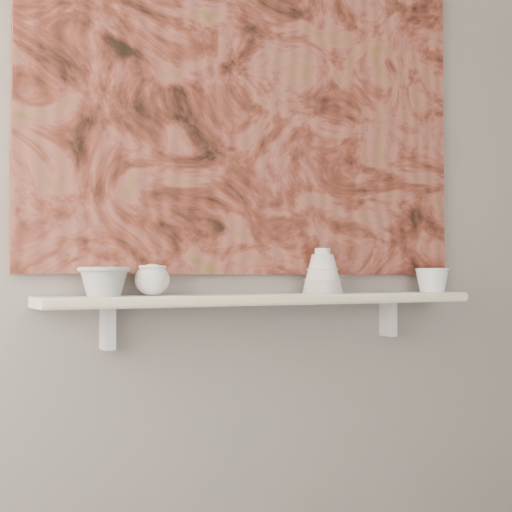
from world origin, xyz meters
TOP-DOWN VIEW (x-y plane):
  - wall_back at (0.00, 1.60)m, footprint 3.60×0.00m
  - shelf at (0.00, 1.51)m, footprint 1.40×0.18m
  - shelf_stripe at (0.00, 1.41)m, footprint 1.40×0.01m
  - bracket_left at (-0.49, 1.57)m, footprint 0.03×0.06m
  - bracket_right at (0.49, 1.57)m, footprint 0.03×0.06m
  - painting at (0.00, 1.59)m, footprint 1.50×0.02m
  - house_motif at (0.45, 1.57)m, footprint 0.09×0.00m
  - bowl_grey at (-0.52, 1.51)m, footprint 0.14×0.14m
  - cup_cream at (-0.38, 1.51)m, footprint 0.12×0.12m
  - bell_vessel at (0.18, 1.51)m, footprint 0.17×0.17m
  - bowl_white at (0.63, 1.51)m, footprint 0.14×0.14m

SIDE VIEW (x-z plane):
  - bracket_left at x=-0.49m, z-range 0.78..0.90m
  - bracket_right at x=0.49m, z-range 0.78..0.90m
  - shelf at x=0.00m, z-range 0.90..0.93m
  - shelf_stripe at x=0.00m, z-range 0.91..0.92m
  - bowl_grey at x=-0.52m, z-range 0.93..1.01m
  - bowl_white at x=0.63m, z-range 0.93..1.01m
  - cup_cream at x=-0.38m, z-range 0.93..1.02m
  - bell_vessel at x=0.18m, z-range 0.93..1.07m
  - house_motif at x=0.45m, z-range 1.19..1.27m
  - wall_back at x=0.00m, z-range -0.45..3.15m
  - painting at x=0.00m, z-range 0.99..2.09m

